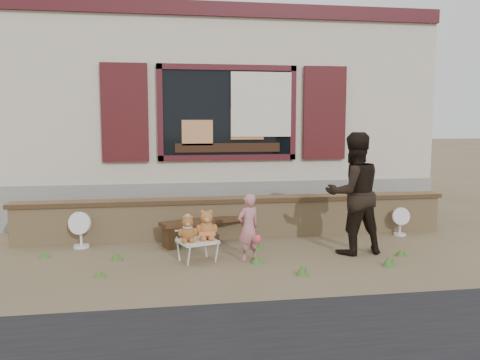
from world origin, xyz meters
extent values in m
plane|color=brown|center=(0.00, 0.00, 0.00)|extent=(80.00, 80.00, 0.00)
cube|color=#B3A490|center=(0.00, 4.50, 2.40)|extent=(8.00, 5.00, 3.20)
cube|color=gray|center=(0.00, 4.50, 0.40)|extent=(8.04, 5.04, 0.80)
cube|color=black|center=(0.00, 1.97, 2.05)|extent=(2.30, 0.04, 1.50)
cube|color=#441419|center=(0.00, 1.95, 2.85)|extent=(2.50, 0.08, 0.10)
cube|color=#441419|center=(0.00, 1.95, 1.25)|extent=(2.50, 0.08, 0.10)
cube|color=#441419|center=(-1.20, 1.95, 2.05)|extent=(0.10, 0.08, 1.70)
cube|color=#441419|center=(1.20, 1.95, 2.05)|extent=(0.10, 0.08, 1.70)
cube|color=#370F13|center=(-1.80, 1.94, 2.05)|extent=(0.80, 0.07, 1.70)
cube|color=#370F13|center=(1.80, 1.94, 2.05)|extent=(0.80, 0.07, 1.70)
cube|color=beige|center=(0.60, 1.90, 2.20)|extent=(1.10, 0.02, 1.15)
cube|color=#441419|center=(0.00, 1.98, 3.85)|extent=(8.00, 0.12, 0.25)
cube|color=black|center=(0.00, 1.94, 1.43)|extent=(1.90, 0.06, 0.16)
cube|color=tan|center=(-0.55, 1.94, 1.70)|extent=(0.55, 0.06, 0.45)
cube|color=#E08447|center=(0.35, 1.94, 1.85)|extent=(0.60, 0.06, 0.55)
cube|color=tan|center=(0.00, 1.00, 0.30)|extent=(7.00, 0.30, 0.60)
cube|color=brown|center=(0.00, 1.00, 0.63)|extent=(7.10, 0.36, 0.07)
cube|color=#382313|center=(-0.51, 0.68, 0.36)|extent=(1.52, 0.81, 0.06)
cube|color=#382313|center=(-1.12, 0.45, 0.16)|extent=(0.18, 0.30, 0.32)
cube|color=#382313|center=(0.11, 0.90, 0.16)|extent=(0.18, 0.30, 0.32)
cube|color=silver|center=(-0.74, -0.32, 0.28)|extent=(0.60, 0.56, 0.04)
cylinder|color=silver|center=(-0.88, -0.57, 0.13)|extent=(0.03, 0.03, 0.26)
cylinder|color=silver|center=(-0.49, -0.43, 0.13)|extent=(0.03, 0.03, 0.26)
cylinder|color=silver|center=(-1.00, -0.22, 0.13)|extent=(0.03, 0.03, 0.26)
cylinder|color=silver|center=(-0.61, -0.08, 0.13)|extent=(0.03, 0.03, 0.26)
imported|color=#CF7B83|center=(-0.05, -0.40, 0.46)|extent=(0.40, 0.34, 0.93)
imported|color=black|center=(1.52, -0.25, 0.88)|extent=(0.93, 0.76, 1.76)
cylinder|color=white|center=(-2.43, 0.70, 0.02)|extent=(0.24, 0.24, 0.04)
cylinder|color=white|center=(-2.43, 0.70, 0.17)|extent=(0.04, 0.04, 0.30)
cylinder|color=white|center=(-2.43, 0.70, 0.39)|extent=(0.36, 0.21, 0.35)
cylinder|color=silver|center=(2.74, 0.69, 0.02)|extent=(0.20, 0.20, 0.04)
cylinder|color=silver|center=(2.74, 0.69, 0.15)|extent=(0.03, 0.03, 0.26)
cylinder|color=silver|center=(2.74, 0.69, 0.33)|extent=(0.30, 0.12, 0.30)
cone|color=#3E6327|center=(2.14, -0.52, 0.05)|extent=(0.14, 0.14, 0.09)
cone|color=#3E6327|center=(-2.86, 0.21, 0.04)|extent=(0.17, 0.17, 0.09)
cone|color=#3E6327|center=(-1.85, -0.08, 0.06)|extent=(0.16, 0.16, 0.12)
cone|color=#3E6327|center=(1.74, -0.97, 0.07)|extent=(0.16, 0.16, 0.15)
cone|color=#3E6327|center=(-2.00, -0.82, 0.04)|extent=(0.15, 0.15, 0.08)
cone|color=#3E6327|center=(0.17, 0.14, 0.07)|extent=(0.17, 0.17, 0.14)
cone|color=#3E6327|center=(0.49, -1.17, 0.07)|extent=(0.16, 0.16, 0.14)
cone|color=#3E6327|center=(-0.89, 0.39, 0.04)|extent=(0.10, 0.10, 0.09)
cone|color=#3E6327|center=(0.04, -0.55, 0.06)|extent=(0.17, 0.17, 0.11)
camera|label=1|loc=(-1.27, -7.11, 1.94)|focal=38.00mm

